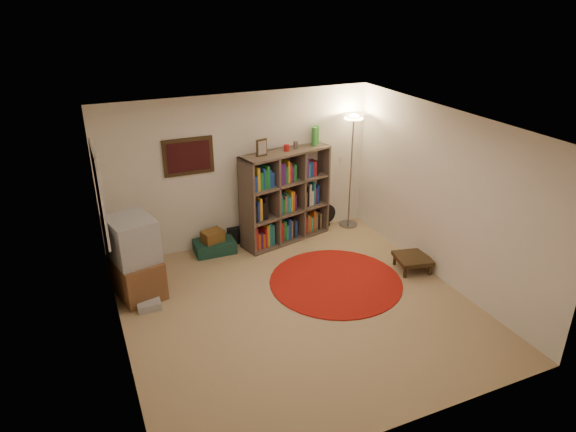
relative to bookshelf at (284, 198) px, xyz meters
name	(u,v)px	position (x,y,z in m)	size (l,w,h in m)	color
room	(294,223)	(-0.70, -1.94, 0.50)	(4.54, 4.54, 2.54)	#9E815C
bookshelf	(284,198)	(0.00, 0.00, 0.00)	(1.63, 0.81, 1.88)	#504035
floor_lamp	(353,134)	(1.29, 0.05, 0.93)	(0.50, 0.50, 2.04)	gray
floor_fan	(326,215)	(0.90, 0.20, -0.55)	(0.37, 0.20, 0.42)	black
tv_stand	(135,258)	(-2.56, -0.75, -0.20)	(0.72, 0.90, 1.16)	brown
dvd_box	(149,305)	(-2.50, -1.18, -0.71)	(0.32, 0.27, 0.10)	#A0A0A4
suitcase	(215,246)	(-1.23, 0.02, -0.66)	(0.65, 0.43, 0.21)	#13352A
wicker_basket	(213,236)	(-1.26, 0.00, -0.46)	(0.39, 0.32, 0.19)	brown
duffel_bag	(238,232)	(-0.73, 0.29, -0.62)	(0.45, 0.40, 0.28)	black
paper_towel	(262,232)	(-0.36, 0.14, -0.62)	(0.14, 0.14, 0.27)	white
red_rug	(336,281)	(0.13, -1.60, -0.75)	(1.95, 1.95, 0.02)	maroon
side_table	(413,259)	(1.38, -1.75, -0.57)	(0.59, 0.59, 0.23)	black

